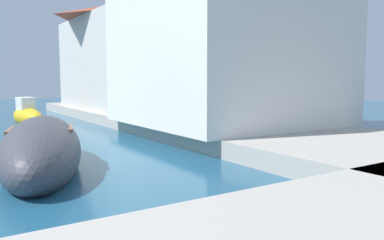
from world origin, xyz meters
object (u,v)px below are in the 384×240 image
(moored_boat_5, at_px, (42,151))
(moored_boat_7, at_px, (27,115))
(waterfront_building_annex, at_px, (126,55))
(waterfront_building_main, at_px, (227,16))

(moored_boat_5, xyz_separation_m, moored_boat_7, (1.71, 11.19, -0.10))
(moored_boat_7, height_order, waterfront_building_annex, waterfront_building_annex)
(moored_boat_5, bearing_deg, waterfront_building_annex, 164.03)
(waterfront_building_main, bearing_deg, waterfront_building_annex, 90.00)
(moored_boat_5, xyz_separation_m, waterfront_building_main, (7.32, 2.29, 4.06))
(moored_boat_5, relative_size, moored_boat_7, 1.70)
(moored_boat_7, relative_size, waterfront_building_main, 0.45)
(moored_boat_5, distance_m, waterfront_building_main, 8.67)
(waterfront_building_main, relative_size, waterfront_building_annex, 0.89)
(waterfront_building_annex, bearing_deg, moored_boat_7, -174.73)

